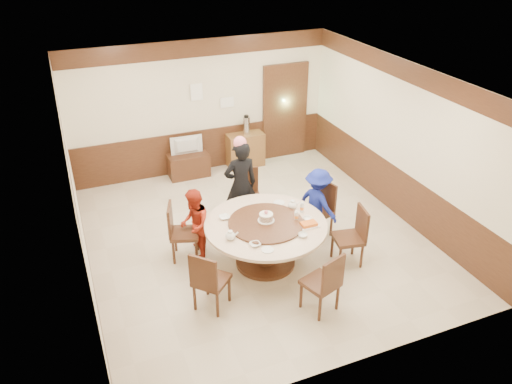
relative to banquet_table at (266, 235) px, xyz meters
name	(u,v)px	position (x,y,z in m)	size (l,w,h in m)	color
room	(256,183)	(0.13, 0.72, 0.55)	(6.00, 6.04, 2.84)	beige
banquet_table	(266,235)	(0.00, 0.00, 0.00)	(1.90, 1.90, 0.78)	#422314
chair_0	(318,219)	(1.17, 0.44, -0.23)	(0.55, 0.54, 0.97)	#422314
chair_1	(248,205)	(0.23, 1.33, -0.23)	(0.52, 0.53, 0.97)	#422314
chair_2	(184,241)	(-1.15, 0.65, -0.23)	(0.56, 0.56, 0.97)	#422314
chair_3	(211,289)	(-1.10, -0.64, -0.23)	(0.62, 0.62, 0.97)	#422314
chair_4	(321,292)	(0.30, -1.27, -0.23)	(0.56, 0.56, 0.97)	#422314
chair_5	(349,246)	(1.24, -0.46, -0.23)	(0.52, 0.51, 0.97)	#422314
person_standing	(241,185)	(0.04, 1.20, 0.28)	(0.60, 0.39, 1.63)	black
person_red	(195,225)	(-0.97, 0.61, 0.07)	(0.59, 0.46, 1.20)	#AC2A16
person_blue	(318,203)	(1.15, 0.46, 0.09)	(0.80, 0.46, 1.24)	navy
birthday_cake	(266,217)	(0.02, 0.03, 0.31)	(0.26, 0.26, 0.18)	white
teapot_left	(230,236)	(-0.65, -0.20, 0.28)	(0.17, 0.15, 0.13)	white
teapot_right	(292,205)	(0.58, 0.26, 0.28)	(0.17, 0.15, 0.13)	white
bowl_0	(224,217)	(-0.54, 0.38, 0.24)	(0.17, 0.17, 0.04)	white
bowl_1	(303,235)	(0.37, -0.53, 0.24)	(0.14, 0.14, 0.04)	white
bowl_2	(255,244)	(-0.37, -0.48, 0.24)	(0.16, 0.16, 0.04)	white
bowl_3	(307,219)	(0.64, -0.15, 0.24)	(0.14, 0.14, 0.04)	white
saucer_near	(268,250)	(-0.25, -0.65, 0.22)	(0.18, 0.18, 0.01)	white
saucer_far	(279,203)	(0.45, 0.50, 0.22)	(0.18, 0.18, 0.01)	white
shrimp_platter	(309,225)	(0.58, -0.31, 0.24)	(0.30, 0.20, 0.06)	white
bottle_0	(296,216)	(0.47, -0.10, 0.30)	(0.06, 0.06, 0.16)	silver
bottle_1	(302,208)	(0.67, 0.10, 0.30)	(0.06, 0.06, 0.16)	silver
tv_stand	(189,165)	(-0.31, 3.46, -0.28)	(0.85, 0.45, 0.50)	#422314
television	(187,146)	(-0.31, 3.46, 0.16)	(0.67, 0.09, 0.39)	gray
side_cabinet	(245,150)	(1.00, 3.49, -0.16)	(0.80, 0.40, 0.75)	brown
thermos	(246,126)	(1.03, 3.49, 0.41)	(0.15, 0.15, 0.38)	silver
notice_left	(197,92)	(0.02, 3.66, 1.22)	(0.25, 0.00, 0.35)	white
notice_right	(227,102)	(0.67, 3.66, 0.92)	(0.30, 0.00, 0.22)	white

